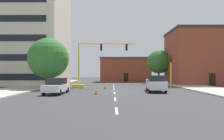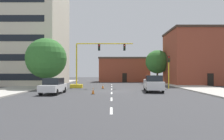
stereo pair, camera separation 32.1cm
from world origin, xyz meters
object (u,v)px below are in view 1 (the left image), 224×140
pickup_truck_white (155,84)px  tree_left_near (47,58)px  tree_right_far (158,62)px  traffic_cone_roadside_b (104,86)px  traffic_signal_gantry (86,73)px  traffic_light_pole_right (170,64)px  traffic_cone_roadside_a (95,91)px  sedan_white_near_left (55,86)px

pickup_truck_white → tree_left_near: bearing=162.5°
tree_right_far → traffic_cone_roadside_b: (-11.18, -15.01, -4.32)m
traffic_signal_gantry → tree_right_far: (14.01, 13.56, 2.40)m
traffic_signal_gantry → pickup_truck_white: bearing=-33.3°
traffic_signal_gantry → traffic_cone_roadside_b: (2.84, -1.46, -1.93)m
traffic_signal_gantry → traffic_light_pole_right: bearing=-5.5°
pickup_truck_white → traffic_cone_roadside_a: size_ratio=7.48×
traffic_signal_gantry → traffic_cone_roadside_b: traffic_signal_gantry is taller
traffic_signal_gantry → traffic_cone_roadside_a: traffic_signal_gantry is taller
traffic_signal_gantry → traffic_cone_roadside_a: bearing=-77.1°
traffic_signal_gantry → tree_left_near: size_ratio=1.29×
traffic_light_pole_right → tree_right_far: (1.53, 14.76, 1.14)m
tree_left_near → traffic_cone_roadside_b: tree_left_near is taller
traffic_signal_gantry → traffic_cone_roadside_b: size_ratio=13.55×
traffic_light_pole_right → traffic_cone_roadside_b: 10.16m
tree_right_far → traffic_cone_roadside_b: 19.21m
tree_left_near → sedan_white_near_left: bearing=-67.1°
traffic_light_pole_right → traffic_cone_roadside_a: (-10.36, -8.04, -3.16)m
tree_left_near → traffic_cone_roadside_a: bearing=-46.0°
traffic_cone_roadside_a → traffic_cone_roadside_b: (0.72, 7.79, -0.02)m
traffic_light_pole_right → tree_right_far: bearing=84.1°
traffic_light_pole_right → pickup_truck_white: bearing=-123.7°
traffic_light_pole_right → sedan_white_near_left: (-14.72, -7.75, -2.64)m
pickup_truck_white → sedan_white_near_left: bearing=-165.8°
traffic_light_pole_right → traffic_cone_roadside_a: size_ratio=6.48×
tree_left_near → traffic_cone_roadside_a: size_ratio=9.90×
traffic_light_pole_right → traffic_cone_roadside_b: size_ratio=6.86×
pickup_truck_white → traffic_cone_roadside_b: size_ratio=7.91×
tree_right_far → sedan_white_near_left: 28.02m
tree_right_far → tree_left_near: bearing=-142.3°
traffic_cone_roadside_a → tree_left_near: bearing=134.0°
traffic_light_pole_right → tree_right_far: 14.89m
pickup_truck_white → traffic_signal_gantry: bearing=146.7°
pickup_truck_white → traffic_cone_roadside_b: bearing=144.3°
pickup_truck_white → traffic_cone_roadside_a: (-7.12, -3.18, -0.61)m
tree_right_far → traffic_light_pole_right: bearing=-95.9°
traffic_signal_gantry → sedan_white_near_left: traffic_signal_gantry is taller
traffic_signal_gantry → pickup_truck_white: (9.24, -6.06, -1.29)m
tree_right_far → traffic_cone_roadside_b: tree_right_far is taller
traffic_cone_roadside_a → traffic_cone_roadside_b: 7.82m
traffic_light_pole_right → sedan_white_near_left: size_ratio=1.05×
tree_right_far → pickup_truck_white: 20.52m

